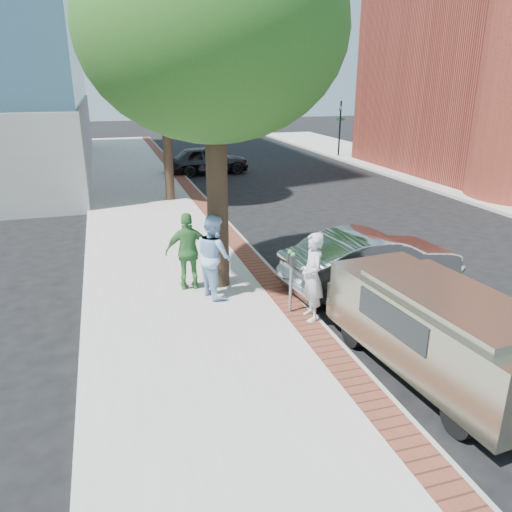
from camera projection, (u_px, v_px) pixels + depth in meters
name	position (u px, v px, depth m)	size (l,w,h in m)	color
ground	(264.00, 318.00, 11.46)	(120.00, 120.00, 0.00)	black
sidewalk	(158.00, 227.00, 18.24)	(5.00, 60.00, 0.15)	#9E9991
brick_strip	(217.00, 220.00, 18.81)	(0.60, 60.00, 0.01)	brown
curb	(226.00, 221.00, 18.94)	(0.10, 60.00, 0.15)	gray
signal_near	(169.00, 129.00, 30.78)	(0.70, 0.15, 3.80)	black
signal_far	(340.00, 124.00, 33.97)	(0.70, 0.15, 3.80)	black
tree_near	(213.00, 31.00, 10.94)	(6.00, 6.00, 8.51)	black
tree_far	(163.00, 76.00, 20.37)	(4.80, 4.80, 7.14)	black
parking_meter	(291.00, 269.00, 11.05)	(0.12, 0.32, 1.47)	gray
person_gray	(312.00, 277.00, 10.77)	(0.72, 0.47, 1.98)	#B9B9BE
person_officer	(214.00, 256.00, 11.98)	(0.98, 0.77, 2.02)	#9CC5F2
person_green	(189.00, 251.00, 12.38)	(1.15, 0.48, 1.97)	#3E813A
sedan_silver	(373.00, 261.00, 12.77)	(1.65, 4.72, 1.56)	#A5A8AC
bg_car	(207.00, 160.00, 28.57)	(1.88, 4.68, 1.59)	black
van	(432.00, 325.00, 9.07)	(2.21, 4.84, 1.74)	gray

